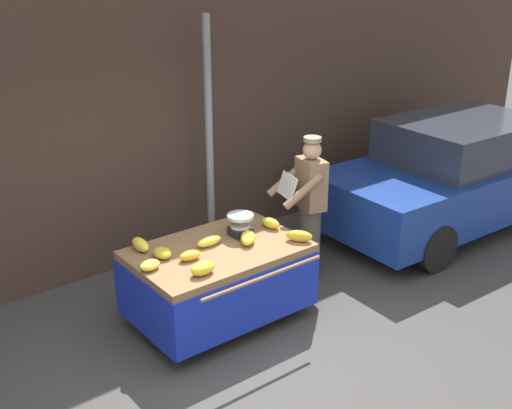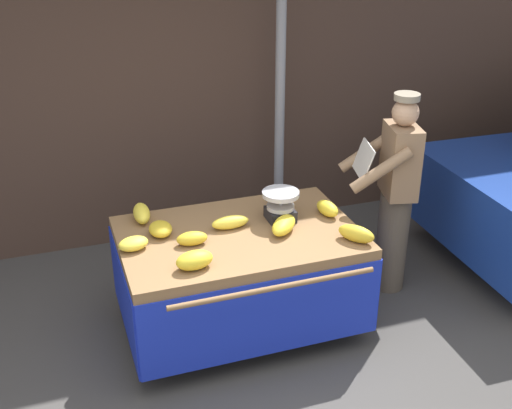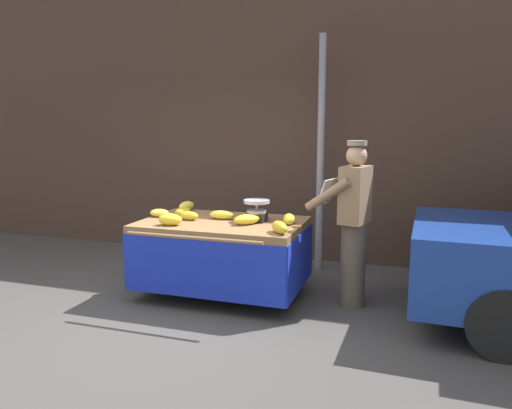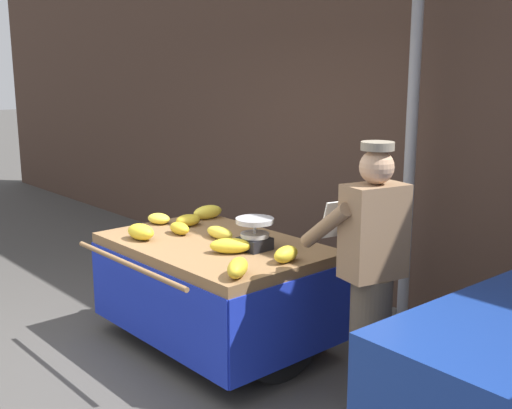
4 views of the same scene
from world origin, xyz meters
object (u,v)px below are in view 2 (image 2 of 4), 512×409
object	(u,v)px
street_pole	(280,90)
banana_bunch_5	(284,225)
banana_bunch_4	(160,229)
banana_bunch_8	(230,222)
banana_bunch_3	(356,234)
banana_bunch_2	(194,260)
vendor_person	(395,194)
banana_bunch_6	(192,239)
banana_cart	(239,258)
weighing_scale	(280,206)
banana_bunch_1	(142,213)
banana_bunch_0	(133,244)
banana_bunch_7	(327,208)

from	to	relation	value
street_pole	banana_bunch_5	world-z (taller)	street_pole
banana_bunch_4	banana_bunch_8	xyz separation A→B (m)	(0.51, -0.07, 0.00)
banana_bunch_3	banana_bunch_8	bearing A→B (deg)	148.72
banana_bunch_2	vendor_person	distance (m)	1.88
street_pole	banana_bunch_4	size ratio (longest dim) A/B	13.59
street_pole	banana_bunch_5	size ratio (longest dim) A/B	9.94
banana_bunch_3	banana_bunch_8	xyz separation A→B (m)	(-0.79, 0.48, -0.01)
banana_bunch_4	banana_bunch_6	size ratio (longest dim) A/B	0.99
banana_bunch_5	banana_bunch_6	bearing A→B (deg)	177.40
banana_bunch_6	banana_bunch_4	bearing A→B (deg)	130.13
banana_bunch_5	banana_cart	bearing A→B (deg)	163.39
weighing_scale	banana_bunch_3	bearing A→B (deg)	-51.48
banana_cart	banana_bunch_1	xyz separation A→B (m)	(-0.64, 0.43, 0.28)
banana_bunch_5	banana_bunch_8	xyz separation A→B (m)	(-0.35, 0.18, -0.01)
banana_cart	banana_bunch_0	size ratio (longest dim) A/B	8.27
weighing_scale	banana_bunch_4	distance (m)	0.91
banana_bunch_7	banana_bunch_5	bearing A→B (deg)	-160.60
banana_bunch_2	banana_bunch_3	xyz separation A→B (m)	(1.18, -0.01, -0.00)
banana_bunch_7	banana_bunch_1	bearing A→B (deg)	164.75
banana_bunch_0	banana_bunch_4	distance (m)	0.27
banana_bunch_0	banana_bunch_8	size ratio (longest dim) A/B	0.75
street_pole	banana_bunch_6	size ratio (longest dim) A/B	13.49
banana_bunch_2	banana_bunch_8	bearing A→B (deg)	50.41
vendor_person	banana_bunch_5	bearing A→B (deg)	-167.01
banana_bunch_8	banana_bunch_0	bearing A→B (deg)	-173.41
banana_cart	banana_bunch_0	world-z (taller)	banana_bunch_0
banana_cart	banana_bunch_6	size ratio (longest dim) A/B	7.99
banana_bunch_1	vendor_person	size ratio (longest dim) A/B	0.17
banana_bunch_6	vendor_person	xyz separation A→B (m)	(1.75, 0.22, -0.01)
banana_bunch_5	banana_bunch_6	xyz separation A→B (m)	(-0.68, 0.03, -0.01)
street_pole	banana_cart	world-z (taller)	street_pole
banana_bunch_0	banana_bunch_1	world-z (taller)	banana_bunch_1
banana_bunch_3	banana_bunch_4	distance (m)	1.41
banana_bunch_0	banana_bunch_6	xyz separation A→B (m)	(0.40, -0.07, 0.00)
banana_bunch_2	banana_bunch_3	size ratio (longest dim) A/B	0.93
banana_cart	banana_bunch_1	world-z (taller)	banana_bunch_1
banana_bunch_2	banana_bunch_7	size ratio (longest dim) A/B	1.12
weighing_scale	banana_bunch_2	world-z (taller)	weighing_scale
banana_bunch_4	vendor_person	world-z (taller)	vendor_person
banana_bunch_5	banana_bunch_8	size ratio (longest dim) A/B	1.06
street_pole	banana_bunch_4	xyz separation A→B (m)	(-1.36, -1.17, -0.60)
banana_bunch_2	banana_bunch_6	bearing A→B (deg)	79.09
banana_cart	weighing_scale	bearing A→B (deg)	15.09
banana_bunch_1	weighing_scale	bearing A→B (deg)	-18.27
banana_bunch_6	banana_bunch_7	world-z (taller)	banana_bunch_7
banana_bunch_2	banana_bunch_8	distance (m)	0.61
weighing_scale	banana_bunch_4	bearing A→B (deg)	176.52
street_pole	banana_bunch_1	world-z (taller)	street_pole
banana_bunch_7	weighing_scale	bearing A→B (deg)	173.27
banana_bunch_2	banana_bunch_7	bearing A→B (deg)	20.58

